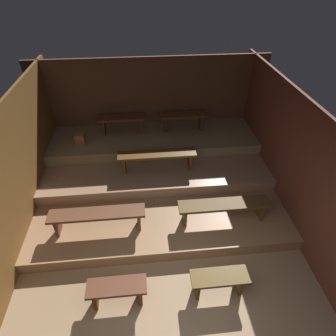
% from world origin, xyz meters
% --- Properties ---
extents(ground, '(5.71, 5.79, 0.08)m').
position_xyz_m(ground, '(0.00, 2.49, -0.04)').
color(ground, '#957654').
extents(wall_back, '(5.71, 0.06, 2.38)m').
position_xyz_m(wall_back, '(0.00, 5.02, 1.19)').
color(wall_back, brown).
rests_on(wall_back, ground).
extents(wall_left, '(0.06, 5.79, 2.38)m').
position_xyz_m(wall_left, '(-2.49, 2.49, 1.19)').
color(wall_left, brown).
rests_on(wall_left, ground).
extents(wall_right, '(0.06, 5.79, 2.38)m').
position_xyz_m(wall_right, '(2.49, 2.49, 1.19)').
color(wall_right, brown).
rests_on(wall_right, ground).
extents(platform_lower, '(4.91, 3.70, 0.24)m').
position_xyz_m(platform_lower, '(0.00, 3.14, 0.12)').
color(platform_lower, '#99714D').
rests_on(platform_lower, ground).
extents(platform_middle, '(4.91, 2.35, 0.24)m').
position_xyz_m(platform_middle, '(0.00, 3.81, 0.36)').
color(platform_middle, '#9C775B').
rests_on(platform_middle, platform_lower).
extents(platform_upper, '(4.91, 1.35, 0.24)m').
position_xyz_m(platform_upper, '(0.00, 4.31, 0.60)').
color(platform_upper, '#957F58').
rests_on(platform_upper, platform_middle).
extents(bench_floor_left, '(0.88, 0.32, 0.42)m').
position_xyz_m(bench_floor_left, '(-0.77, 0.69, 0.31)').
color(bench_floor_left, brown).
rests_on(bench_floor_left, ground).
extents(bench_floor_right, '(0.88, 0.32, 0.42)m').
position_xyz_m(bench_floor_right, '(0.77, 0.69, 0.31)').
color(bench_floor_right, '#553E18').
rests_on(bench_floor_right, ground).
extents(bench_lower_left, '(1.69, 0.32, 0.42)m').
position_xyz_m(bench_lower_left, '(-1.15, 1.95, 0.58)').
color(bench_lower_left, brown).
rests_on(bench_lower_left, platform_lower).
extents(bench_lower_right, '(1.69, 0.32, 0.42)m').
position_xyz_m(bench_lower_right, '(1.15, 1.95, 0.58)').
color(bench_lower_right, '#553B1B').
rests_on(bench_lower_right, platform_lower).
extents(bench_middle_center, '(1.66, 0.32, 0.42)m').
position_xyz_m(bench_middle_center, '(0.01, 3.31, 0.82)').
color(bench_middle_center, brown).
rests_on(bench_middle_center, platform_middle).
extents(bench_upper_left, '(1.13, 0.32, 0.42)m').
position_xyz_m(bench_upper_left, '(-0.74, 4.56, 1.04)').
color(bench_upper_left, brown).
rests_on(bench_upper_left, platform_upper).
extents(bench_upper_right, '(1.13, 0.32, 0.42)m').
position_xyz_m(bench_upper_right, '(0.74, 4.56, 1.04)').
color(bench_upper_right, brown).
rests_on(bench_upper_right, platform_upper).
extents(wooden_crate_upper, '(0.22, 0.22, 0.22)m').
position_xyz_m(wooden_crate_upper, '(-1.73, 4.21, 0.83)').
color(wooden_crate_upper, '#8E5F44').
rests_on(wooden_crate_upper, platform_upper).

